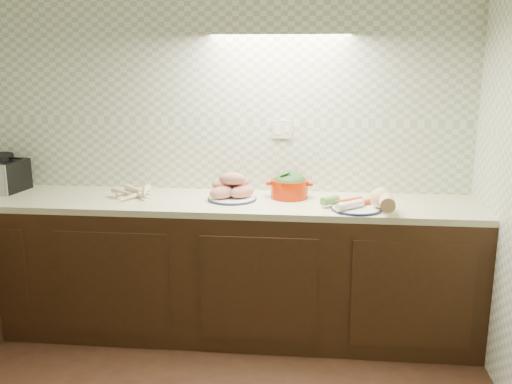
# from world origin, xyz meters

# --- Properties ---
(room) EXTENTS (3.60, 3.60, 2.60)m
(room) POSITION_xyz_m (0.00, 0.00, 1.63)
(room) COLOR black
(room) RESTS_ON ground
(counter) EXTENTS (3.60, 3.60, 0.90)m
(counter) POSITION_xyz_m (-0.68, 0.68, 0.45)
(counter) COLOR black
(counter) RESTS_ON ground
(parsnip_pile) EXTENTS (0.39, 0.37, 0.07)m
(parsnip_pile) POSITION_xyz_m (-0.44, 1.54, 0.93)
(parsnip_pile) COLOR #F9F0C6
(parsnip_pile) RESTS_ON counter
(sweet_potato_plate) EXTENTS (0.32, 0.31, 0.18)m
(sweet_potato_plate) POSITION_xyz_m (0.25, 1.53, 0.97)
(sweet_potato_plate) COLOR #171F42
(sweet_potato_plate) RESTS_ON counter
(onion_bowl) EXTENTS (0.16, 0.16, 0.13)m
(onion_bowl) POSITION_xyz_m (0.22, 1.64, 0.95)
(onion_bowl) COLOR black
(onion_bowl) RESTS_ON counter
(dutch_oven) EXTENTS (0.30, 0.24, 0.17)m
(dutch_oven) POSITION_xyz_m (0.61, 1.61, 0.98)
(dutch_oven) COLOR #AF1F00
(dutch_oven) RESTS_ON counter
(veg_plate) EXTENTS (0.45, 0.31, 0.14)m
(veg_plate) POSITION_xyz_m (1.09, 1.35, 0.95)
(veg_plate) COLOR #171F42
(veg_plate) RESTS_ON counter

